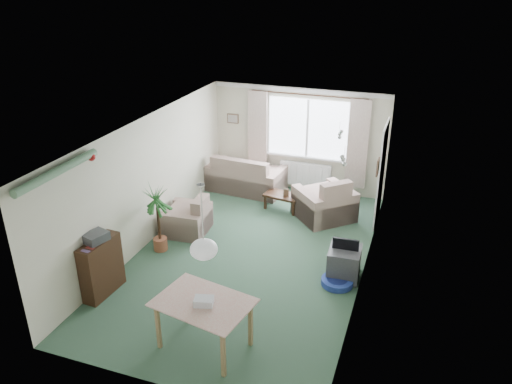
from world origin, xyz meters
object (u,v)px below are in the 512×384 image
(armchair_corner, at_px, (325,197))
(dining_table, at_px, (204,325))
(bookshelf, at_px, (102,267))
(coffee_table, at_px, (283,202))
(sofa, at_px, (246,173))
(tv_cube, at_px, (344,263))
(pet_bed, at_px, (337,282))
(houseplant, at_px, (158,219))
(armchair_left, at_px, (186,214))

(armchair_corner, relative_size, dining_table, 0.91)
(bookshelf, bearing_deg, coffee_table, 68.27)
(sofa, relative_size, tv_cube, 3.04)
(dining_table, relative_size, pet_bed, 2.21)
(coffee_table, distance_m, houseplant, 2.93)
(sofa, height_order, tv_cube, sofa)
(bookshelf, xyz_separation_m, pet_bed, (3.49, 1.45, -0.42))
(bookshelf, height_order, houseplant, houseplant)
(armchair_left, xyz_separation_m, tv_cube, (3.20, -0.54, -0.12))
(dining_table, bearing_deg, sofa, 104.23)
(houseplant, height_order, pet_bed, houseplant)
(armchair_corner, xyz_separation_m, houseplant, (-2.57, -2.29, 0.17))
(bookshelf, height_order, pet_bed, bookshelf)
(houseplant, xyz_separation_m, tv_cube, (3.35, 0.26, -0.38))
(sofa, height_order, bookshelf, bookshelf)
(coffee_table, bearing_deg, tv_cube, -51.29)
(dining_table, bearing_deg, armchair_corner, 80.77)
(sofa, bearing_deg, dining_table, 108.91)
(dining_table, xyz_separation_m, pet_bed, (1.44, 2.05, -0.31))
(armchair_corner, bearing_deg, pet_bed, 64.38)
(armchair_corner, distance_m, houseplant, 3.44)
(armchair_left, xyz_separation_m, coffee_table, (1.50, 1.59, -0.21))
(armchair_left, bearing_deg, dining_table, 26.34)
(tv_cube, xyz_separation_m, pet_bed, (-0.05, -0.29, -0.21))
(tv_cube, bearing_deg, armchair_left, 167.76)
(sofa, bearing_deg, coffee_table, 152.06)
(coffee_table, xyz_separation_m, pet_bed, (1.65, -2.41, -0.12))
(houseplant, relative_size, pet_bed, 2.45)
(bookshelf, bearing_deg, armchair_corner, 57.53)
(bookshelf, height_order, dining_table, bookshelf)
(tv_cube, relative_size, pet_bed, 1.10)
(armchair_corner, height_order, coffee_table, armchair_corner)
(houseplant, distance_m, tv_cube, 3.38)
(sofa, bearing_deg, bookshelf, 85.47)
(sofa, distance_m, armchair_corner, 2.17)
(tv_cube, height_order, pet_bed, tv_cube)
(sofa, xyz_separation_m, bookshelf, (-0.74, -4.56, 0.04))
(armchair_left, bearing_deg, tv_cube, 76.09)
(houseplant, bearing_deg, pet_bed, -0.50)
(armchair_left, distance_m, coffee_table, 2.19)
(armchair_corner, bearing_deg, sofa, -64.59)
(bookshelf, distance_m, tv_cube, 3.95)
(coffee_table, relative_size, tv_cube, 1.35)
(sofa, distance_m, bookshelf, 4.62)
(armchair_left, height_order, coffee_table, armchair_left)
(houseplant, bearing_deg, armchair_corner, 41.66)
(bookshelf, bearing_deg, dining_table, -12.62)
(sofa, height_order, coffee_table, sofa)
(bookshelf, bearing_deg, houseplant, 86.45)
(houseplant, bearing_deg, sofa, 79.88)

